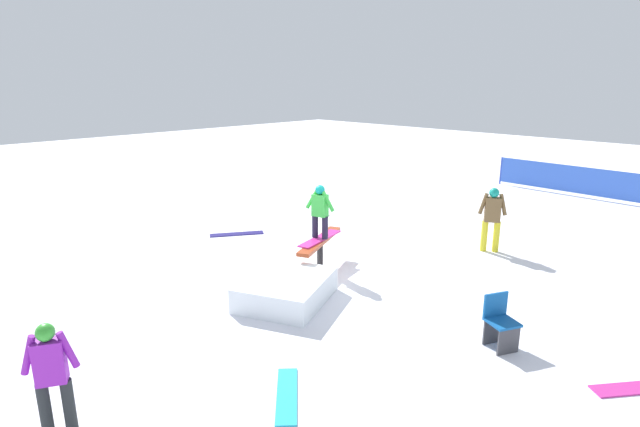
% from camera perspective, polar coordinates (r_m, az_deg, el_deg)
% --- Properties ---
extents(ground_plane, '(60.00, 60.00, 0.00)m').
position_cam_1_polar(ground_plane, '(11.50, 0.00, -6.27)').
color(ground_plane, white).
extents(rail_feature, '(2.01, 1.10, 0.70)m').
position_cam_1_polar(rail_feature, '(11.30, 0.00, -3.49)').
color(rail_feature, black).
rests_on(rail_feature, ground).
extents(snow_kicker_ramp, '(2.25, 2.10, 0.49)m').
position_cam_1_polar(snow_kicker_ramp, '(9.82, -3.90, -8.66)').
color(snow_kicker_ramp, white).
rests_on(snow_kicker_ramp, ground).
extents(main_rider_on_rail, '(1.47, 0.73, 1.25)m').
position_cam_1_polar(main_rider_on_rail, '(11.09, 0.00, 0.01)').
color(main_rider_on_rail, '#CD2B8D').
rests_on(main_rider_on_rail, rail_feature).
extents(bystander_brown, '(0.45, 0.63, 1.63)m').
position_cam_1_polar(bystander_brown, '(13.04, 19.07, -0.29)').
color(bystander_brown, yellow).
rests_on(bystander_brown, ground).
extents(bystander_purple, '(0.61, 0.39, 1.46)m').
position_cam_1_polar(bystander_purple, '(7.03, -28.34, -15.69)').
color(bystander_purple, '#242829').
rests_on(bystander_purple, ground).
extents(loose_snowboard_cyan, '(1.07, 1.12, 0.02)m').
position_cam_1_polar(loose_snowboard_cyan, '(7.29, -3.81, -20.00)').
color(loose_snowboard_cyan, '#27B6D3').
rests_on(loose_snowboard_cyan, ground).
extents(loose_snowboard_navy, '(1.39, 1.02, 0.02)m').
position_cam_1_polar(loose_snowboard_navy, '(14.10, -9.50, -2.32)').
color(loose_snowboard_navy, navy).
rests_on(loose_snowboard_navy, ground).
extents(folding_chair, '(0.59, 0.59, 0.88)m').
position_cam_1_polar(folding_chair, '(8.68, 19.88, -11.73)').
color(folding_chair, '#3F3F44').
rests_on(folding_chair, ground).
extents(backpack_on_snow, '(0.33, 0.37, 0.34)m').
position_cam_1_polar(backpack_on_snow, '(16.00, -0.21, 0.60)').
color(backpack_on_snow, black).
rests_on(backpack_on_snow, ground).
extents(safety_fence, '(0.28, 5.62, 1.10)m').
position_cam_1_polar(safety_fence, '(20.68, 26.81, 3.53)').
color(safety_fence, blue).
rests_on(safety_fence, ground).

